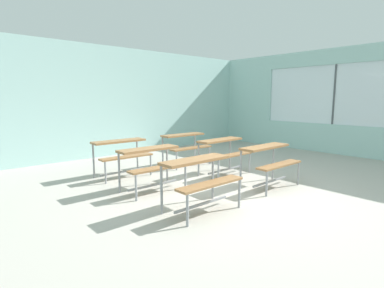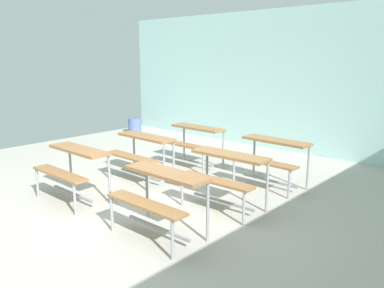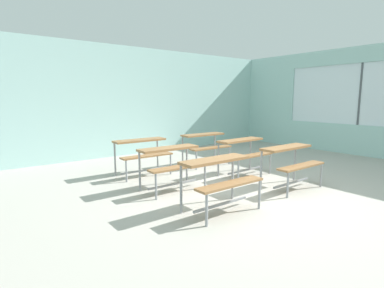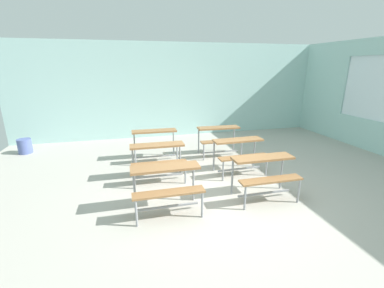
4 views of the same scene
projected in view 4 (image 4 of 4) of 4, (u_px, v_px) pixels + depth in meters
ground at (218, 197)px, 4.70m from camera, size 10.00×9.00×0.05m
wall_back at (173, 90)px, 8.43m from camera, size 10.00×0.12×3.00m
desk_bench_r0c0 at (167, 180)px, 4.03m from camera, size 1.10×0.59×0.74m
desk_bench_r0c1 at (265, 168)px, 4.47m from camera, size 1.10×0.59×0.74m
desk_bench_r1c0 at (158, 154)px, 5.20m from camera, size 1.11×0.60×0.74m
desk_bench_r1c1 at (240, 148)px, 5.55m from camera, size 1.12×0.62×0.74m
desk_bench_r2c0 at (155, 138)px, 6.34m from camera, size 1.11×0.61×0.74m
desk_bench_r2c1 at (220, 135)px, 6.68m from camera, size 1.12×0.63×0.74m
trash_bin at (25, 146)px, 6.94m from camera, size 0.35×0.35×0.39m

